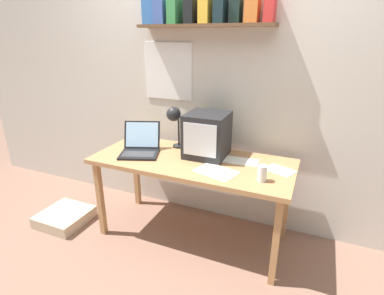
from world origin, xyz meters
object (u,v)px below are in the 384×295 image
object	(u,v)px
loose_paper_near_laptop	(216,172)
loose_paper_near_monitor	(240,161)
laptop	(140,146)
open_notebook	(280,170)
crt_monitor	(207,135)
corner_desk	(192,167)
desk_lamp	(174,117)
floor_cushion	(65,217)
juice_glass	(262,174)

from	to	relation	value
loose_paper_near_laptop	loose_paper_near_monitor	bearing A→B (deg)	67.42
laptop	loose_paper_near_monitor	xyz separation A→B (m)	(0.81, 0.14, -0.06)
loose_paper_near_laptop	open_notebook	distance (m)	0.46
laptop	open_notebook	world-z (taller)	laptop
crt_monitor	loose_paper_near_laptop	world-z (taller)	crt_monitor
corner_desk	loose_paper_near_laptop	distance (m)	0.29
desk_lamp	floor_cushion	distance (m)	1.40
loose_paper_near_monitor	desk_lamp	bearing A→B (deg)	175.93
desk_lamp	loose_paper_near_monitor	bearing A→B (deg)	3.73
juice_glass	corner_desk	bearing A→B (deg)	164.72
crt_monitor	juice_glass	world-z (taller)	crt_monitor
laptop	juice_glass	bearing A→B (deg)	-27.79
floor_cushion	desk_lamp	bearing A→B (deg)	25.27
crt_monitor	floor_cushion	bearing A→B (deg)	-162.75
loose_paper_near_laptop	floor_cushion	distance (m)	1.57
crt_monitor	laptop	world-z (taller)	crt_monitor
corner_desk	floor_cushion	distance (m)	1.34
corner_desk	loose_paper_near_monitor	size ratio (longest dim) A/B	5.56
corner_desk	crt_monitor	distance (m)	0.28
laptop	juice_glass	size ratio (longest dim) A/B	3.61
corner_desk	loose_paper_near_laptop	xyz separation A→B (m)	(0.25, -0.14, 0.07)
juice_glass	floor_cushion	size ratio (longest dim) A/B	0.27
laptop	juice_glass	distance (m)	1.04
laptop	desk_lamp	size ratio (longest dim) A/B	1.09
desk_lamp	loose_paper_near_laptop	distance (m)	0.63
corner_desk	floor_cushion	world-z (taller)	corner_desk
corner_desk	crt_monitor	bearing A→B (deg)	58.86
laptop	desk_lamp	xyz separation A→B (m)	(0.22, 0.19, 0.22)
desk_lamp	open_notebook	size ratio (longest dim) A/B	1.54
corner_desk	crt_monitor	size ratio (longest dim) A/B	4.49
loose_paper_near_laptop	open_notebook	size ratio (longest dim) A/B	1.38
floor_cushion	corner_desk	bearing A→B (deg)	13.69
crt_monitor	desk_lamp	world-z (taller)	desk_lamp
floor_cushion	laptop	bearing A→B (deg)	19.73
loose_paper_near_laptop	open_notebook	world-z (taller)	same
crt_monitor	loose_paper_near_monitor	world-z (taller)	crt_monitor
corner_desk	crt_monitor	world-z (taller)	crt_monitor
desk_lamp	open_notebook	distance (m)	0.94
loose_paper_near_monitor	crt_monitor	bearing A→B (deg)	178.03
laptop	loose_paper_near_laptop	world-z (taller)	laptop
crt_monitor	juice_glass	distance (m)	0.59
laptop	juice_glass	xyz separation A→B (m)	(1.03, -0.13, -0.01)
desk_lamp	loose_paper_near_monitor	distance (m)	0.65
crt_monitor	laptop	xyz separation A→B (m)	(-0.53, -0.15, -0.11)
crt_monitor	floor_cushion	distance (m)	1.55
desk_lamp	floor_cushion	world-z (taller)	desk_lamp
corner_desk	laptop	size ratio (longest dim) A/B	3.88
loose_paper_near_laptop	floor_cushion	bearing A→B (deg)	-174.31
juice_glass	crt_monitor	bearing A→B (deg)	150.46
desk_lamp	loose_paper_near_laptop	size ratio (longest dim) A/B	1.12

